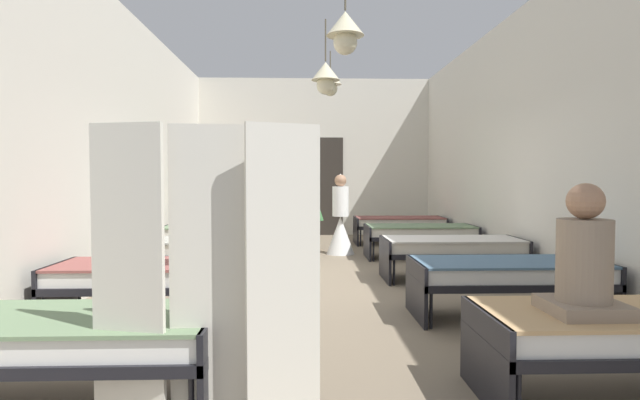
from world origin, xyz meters
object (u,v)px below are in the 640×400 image
object	(u,v)px
nurse_near_aisle	(340,225)
potted_plant	(308,204)
bed_left_row_4	(233,224)
bed_right_row_2	(452,248)
bed_left_row_2	(194,249)
bed_right_row_0	(631,331)
bed_right_row_1	(508,274)
bed_right_row_3	(420,233)
privacy_screen	(207,279)
bed_left_row_3	(218,234)
patient_seated_primary	(584,266)
bed_left_row_1	(153,276)
patient_seated_secondary	(250,203)
bed_right_row_4	(399,223)
bed_left_row_0	(59,338)

from	to	relation	value
nurse_near_aisle	potted_plant	bearing A→B (deg)	-127.58
bed_left_row_4	bed_right_row_2	bearing A→B (deg)	-47.03
nurse_near_aisle	bed_left_row_2	bearing A→B (deg)	-36.04
bed_right_row_0	bed_right_row_1	world-z (taller)	same
bed_right_row_3	privacy_screen	distance (m)	6.55
bed_right_row_0	nurse_near_aisle	bearing A→B (deg)	102.43
bed_right_row_0	privacy_screen	bearing A→B (deg)	-173.29
bed_right_row_1	bed_left_row_3	distance (m)	5.19
patient_seated_primary	bed_left_row_1	bearing A→B (deg)	148.30
bed_right_row_0	bed_right_row_3	xyz separation A→B (m)	(0.00, 5.70, 0.00)
bed_right_row_3	potted_plant	bearing A→B (deg)	151.49
bed_left_row_4	patient_seated_secondary	distance (m)	0.56
bed_right_row_4	privacy_screen	distance (m)	8.33
bed_right_row_2	patient_seated_primary	size ratio (longest dim) A/B	2.37
bed_right_row_3	patient_seated_secondary	xyz separation A→B (m)	(-3.19, 1.96, 0.43)
bed_right_row_0	patient_seated_secondary	xyz separation A→B (m)	(-3.19, 7.66, 0.43)
bed_right_row_0	bed_right_row_4	world-z (taller)	same
bed_left_row_1	patient_seated_secondary	distance (m)	5.78
bed_right_row_1	patient_seated_secondary	bearing A→B (deg)	118.99
bed_left_row_0	bed_right_row_2	distance (m)	5.19
bed_right_row_3	bed_left_row_3	bearing A→B (deg)	180.00
bed_left_row_1	bed_right_row_1	distance (m)	3.54
bed_left_row_0	nurse_near_aisle	distance (m)	6.56
potted_plant	patient_seated_primary	bearing A→B (deg)	-76.72
bed_right_row_0	patient_seated_primary	bearing A→B (deg)	-168.70
bed_right_row_1	patient_seated_secondary	world-z (taller)	patient_seated_secondary
bed_left_row_4	nurse_near_aisle	distance (m)	2.59
bed_left_row_3	patient_seated_primary	bearing A→B (deg)	-61.07
bed_left_row_0	bed_right_row_1	size ratio (longest dim) A/B	1.00
bed_right_row_3	potted_plant	world-z (taller)	potted_plant
bed_right_row_0	patient_seated_primary	xyz separation A→B (m)	(-0.35, -0.07, 0.43)
bed_right_row_0	nurse_near_aisle	xyz separation A→B (m)	(-1.37, 6.19, 0.09)
bed_right_row_3	patient_seated_secondary	bearing A→B (deg)	148.49
bed_left_row_0	bed_left_row_3	xyz separation A→B (m)	(0.00, 5.70, 0.00)
bed_left_row_2	bed_right_row_2	bearing A→B (deg)	0.00
potted_plant	patient_seated_secondary	bearing A→B (deg)	144.06
patient_seated_secondary	privacy_screen	world-z (taller)	privacy_screen
privacy_screen	bed_right_row_3	bearing A→B (deg)	62.91
bed_left_row_4	patient_seated_primary	distance (m)	8.32
patient_seated_primary	bed_right_row_3	bearing A→B (deg)	86.53
bed_left_row_4	bed_right_row_4	world-z (taller)	same
bed_left_row_4	bed_right_row_4	distance (m)	3.54
bed_right_row_1	bed_left_row_4	size ratio (longest dim) A/B	1.00
bed_left_row_0	bed_left_row_1	world-z (taller)	same
bed_left_row_4	bed_right_row_3	bearing A→B (deg)	-28.23
patient_seated_secondary	potted_plant	bearing A→B (deg)	-35.94
bed_left_row_3	bed_right_row_4	bearing A→B (deg)	28.23
bed_left_row_0	bed_left_row_1	xyz separation A→B (m)	(0.00, 1.90, 0.00)
potted_plant	privacy_screen	xyz separation A→B (m)	(-0.63, -7.07, -0.06)
bed_left_row_4	bed_right_row_0	bearing A→B (deg)	-65.03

